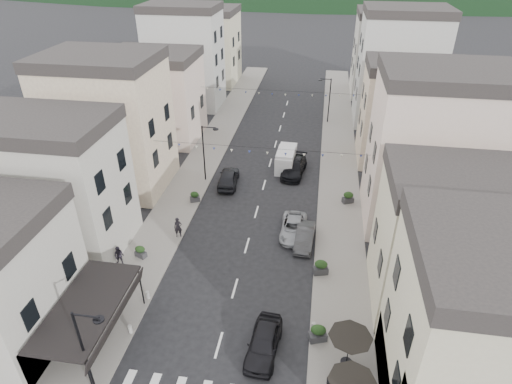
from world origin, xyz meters
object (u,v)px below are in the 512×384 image
parked_car_a (264,343)px  delivery_van (286,158)px  parked_car_b (305,237)px  pedestrian_b (119,256)px  parked_car_d (294,167)px  pedestrian_a (178,227)px  parked_car_c (294,228)px  parked_car_e (228,178)px

parked_car_a → delivery_van: 24.18m
delivery_van → parked_car_b: bearing=-75.9°
parked_car_b → pedestrian_b: pedestrian_b is taller
parked_car_b → delivery_van: (-2.80, 13.16, 0.42)m
parked_car_d → pedestrian_b: size_ratio=3.27×
delivery_van → pedestrian_a: (-7.60, -13.94, -0.08)m
parked_car_b → parked_car_c: size_ratio=0.88×
parked_car_b → parked_car_e: (-8.17, 8.53, 0.12)m
parked_car_d → pedestrian_a: bearing=-117.0°
parked_car_d → pedestrian_a: (-8.60, -12.64, 0.26)m
parked_car_d → parked_car_b: bearing=-74.2°
pedestrian_a → pedestrian_b: (-3.32, -4.09, -0.10)m
parked_car_b → parked_car_c: bearing=133.0°
parked_car_c → pedestrian_b: (-12.73, -6.05, 0.27)m
parked_car_e → delivery_van: bearing=-143.6°
parked_car_a → parked_car_e: 20.54m
parked_car_c → parked_car_d: 10.72m
parked_car_b → pedestrian_b: size_ratio=2.56×
parked_car_c → parked_car_e: bearing=133.6°
parked_car_b → pedestrian_a: bearing=-173.0°
parked_car_b → delivery_van: delivery_van is taller
parked_car_a → parked_car_d: size_ratio=0.85×
parked_car_a → parked_car_e: parked_car_e is taller
parked_car_c → pedestrian_b: pedestrian_b is taller
parked_car_b → pedestrian_b: 14.56m
parked_car_b → delivery_van: bearing=104.7°
pedestrian_a → delivery_van: bearing=43.2°
parked_car_a → parked_car_b: parked_car_a is taller
parked_car_e → pedestrian_a: size_ratio=2.59×
parked_car_b → pedestrian_b: (-13.72, -4.88, 0.25)m
parked_car_b → parked_car_e: 11.81m
parked_car_d → pedestrian_b: (-11.92, -16.73, 0.16)m
parked_car_e → pedestrian_b: pedestrian_b is taller
parked_car_a → pedestrian_b: 13.40m
parked_car_a → pedestrian_b: bearing=157.1°
pedestrian_b → parked_car_e: bearing=63.2°
parked_car_d → delivery_van: (-1.00, 1.30, 0.34)m
parked_car_b → parked_car_d: parked_car_d is taller
pedestrian_b → pedestrian_a: bearing=46.7°
pedestrian_a → pedestrian_b: 5.27m
parked_car_e → pedestrian_b: bearing=63.2°
pedestrian_a → pedestrian_b: pedestrian_a is taller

